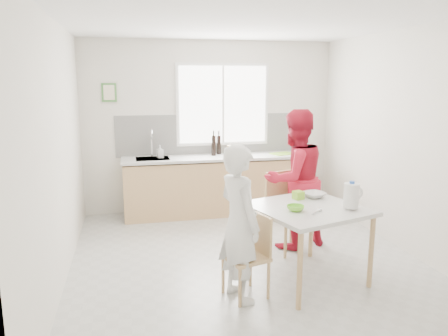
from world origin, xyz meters
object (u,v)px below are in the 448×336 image
Objects in this scene: chair_left at (251,252)px; bowl_white at (314,195)px; bowl_green at (295,208)px; wine_bottle_b at (219,145)px; milk_jug at (352,195)px; person_red at (295,179)px; wine_bottle_a at (214,145)px; dining_table at (307,214)px; person_white at (239,223)px; chair_far at (286,207)px.

chair_left is 3.35× the size of bowl_white.
wine_bottle_b is at bearing 93.91° from bowl_green.
milk_jug is at bearing 74.48° from chair_left.
person_red is 5.43× the size of wine_bottle_a.
milk_jug reaches higher than bowl_green.
dining_table is 4.05× the size of wine_bottle_a.
person_red is at bearing -71.46° from wine_bottle_b.
chair_left is at bearing -168.96° from bowl_green.
person_white is at bearing -98.07° from wine_bottle_b.
bowl_white is at bearing 92.58° from milk_jug.
dining_table is at bearing 90.00° from chair_left.
wine_bottle_b is (-0.37, 2.72, 0.35)m from dining_table.
chair_left is 4.64× the size of bowl_green.
wine_bottle_b is at bearing -88.34° from person_red.
wine_bottle_b is (-0.47, 1.83, 0.54)m from chair_far.
milk_jug is (0.39, -0.18, 0.23)m from dining_table.
bowl_green is (0.61, 0.13, 0.07)m from person_white.
wine_bottle_b is (-0.58, 2.39, 0.24)m from bowl_white.
chair_far is 3.58× the size of milk_jug.
milk_jug is 0.90× the size of wine_bottle_b.
chair_left is at bearing -163.12° from dining_table.
dining_table is 0.75× the size of person_red.
milk_jug is (0.57, -0.07, 0.12)m from bowl_green.
person_red reaches higher than dining_table.
person_white reaches higher than chair_far.
person_red is 6.43× the size of milk_jug.
bowl_green is at bearing -94.57° from person_white.
bowl_white reaches higher than bowl_green.
chair_far reaches higher than chair_left.
bowl_green is 0.58m from bowl_white.
wine_bottle_a is (-0.69, 2.28, 0.25)m from bowl_white.
person_red is 5.79× the size of wine_bottle_b.
person_red is at bearing 76.63° from dining_table.
person_red reaches higher than wine_bottle_a.
chair_left is at bearing -90.00° from person_white.
chair_left is 2.89m from wine_bottle_a.
person_white reaches higher than bowl_white.
chair_far is at bearing -71.61° from wine_bottle_a.
person_white is 1.20m from milk_jug.
chair_far is 1.96m from wine_bottle_b.
chair_far reaches higher than dining_table.
milk_jug is at bearing -75.25° from wine_bottle_b.
chair_far is 5.54× the size of bowl_green.
milk_jug is at bearing -72.69° from wine_bottle_a.
person_red is (1.01, 1.19, 0.11)m from person_white.
wine_bottle_b reaches higher than dining_table.
wine_bottle_a is at bearing 100.33° from dining_table.
chair_far is (0.75, 1.09, 0.09)m from chair_left.
person_white is 8.66× the size of bowl_green.
wine_bottle_b reaches higher than milk_jug.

